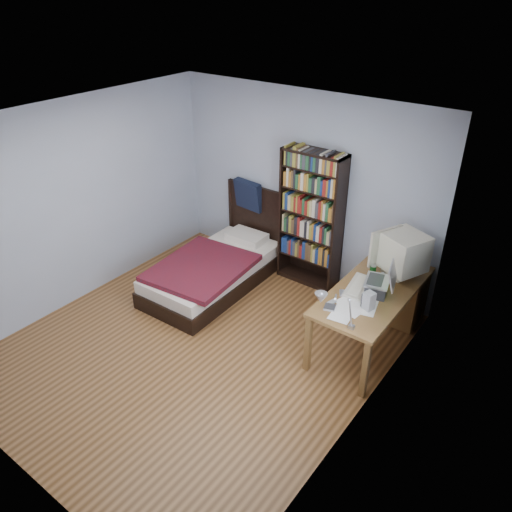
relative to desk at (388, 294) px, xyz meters
The scene contains 14 objects.
room 2.38m from the desk, 131.51° to the right, with size 4.20×4.24×2.50m.
desk is the anchor object (origin of this frame).
crt_monitor 0.61m from the desk, 21.37° to the right, with size 0.60×0.55×0.52m.
laptop 0.69m from the desk, 83.09° to the right, with size 0.40×0.38×0.40m.
desk_lamp 1.75m from the desk, 89.81° to the right, with size 0.22×0.49×0.58m.
keyboard 0.66m from the desk, 105.50° to the right, with size 0.19×0.49×0.03m, color beige.
speaker 0.94m from the desk, 82.93° to the right, with size 0.10×0.10×0.20m, color gray.
soda_can 0.46m from the desk, 121.59° to the right, with size 0.07×0.07×0.13m, color #083B18.
mouse 0.37m from the desk, 104.03° to the right, with size 0.07×0.11×0.04m, color silver.
phone_silver 0.85m from the desk, 107.12° to the right, with size 0.05×0.11×0.02m, color #B0B0B5.
phone_grey 1.05m from the desk, 103.81° to the right, with size 0.05×0.10×0.02m, color gray.
external_drive 1.13m from the desk, 101.16° to the right, with size 0.11×0.11×0.02m, color gray.
bookshelf 1.38m from the desk, 167.87° to the left, with size 0.82×0.30×1.83m.
bed 2.26m from the desk, 166.33° to the right, with size 1.17×2.08×1.16m.
Camera 1 is at (3.16, -3.14, 3.71)m, focal length 35.00 mm.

